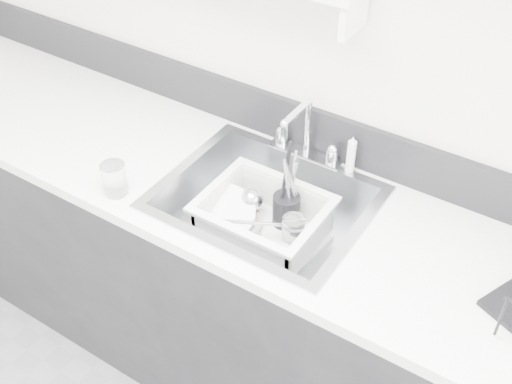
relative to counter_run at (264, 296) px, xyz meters
The scene contains 12 objects.
counter_run is the anchor object (origin of this frame).
backsplash 0.62m from the counter_run, 90.00° to the left, with size 3.20×0.02×0.16m, color black.
sink 0.37m from the counter_run, ahead, with size 0.64×0.52×0.20m, color silver, non-canonical shape.
faucet 0.58m from the counter_run, 90.00° to the left, with size 0.26×0.18×0.23m.
side_sprayer 0.61m from the counter_run, 57.89° to the left, with size 0.03×0.03×0.14m, color silver.
wash_tub 0.37m from the counter_run, 125.64° to the right, with size 0.38×0.31×0.15m, color silver, non-canonical shape.
plate_stack 0.36m from the counter_run, 162.85° to the right, with size 0.26×0.25×0.10m.
utensil_cup 0.38m from the counter_run, 71.31° to the left, with size 0.09×0.09×0.30m.
ladle 0.35m from the counter_run, behind, with size 0.31×0.11×0.09m, color silver, non-canonical shape.
tumbler_in_tub 0.37m from the counter_run, ahead, with size 0.07×0.07×0.11m, color white.
tumbler_counter 0.69m from the counter_run, 150.72° to the right, with size 0.08×0.08×0.10m, color white.
bowl_small 0.35m from the counter_run, 39.30° to the right, with size 0.11×0.11×0.03m, color white.
Camera 1 is at (0.78, -0.07, 2.21)m, focal length 45.00 mm.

